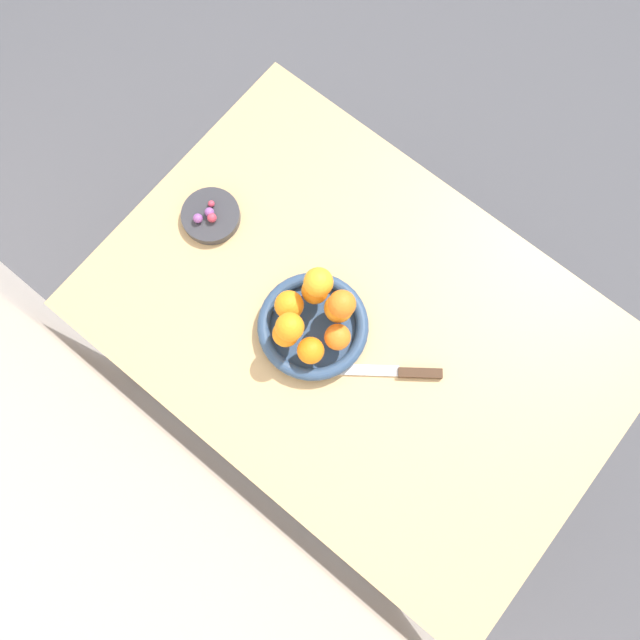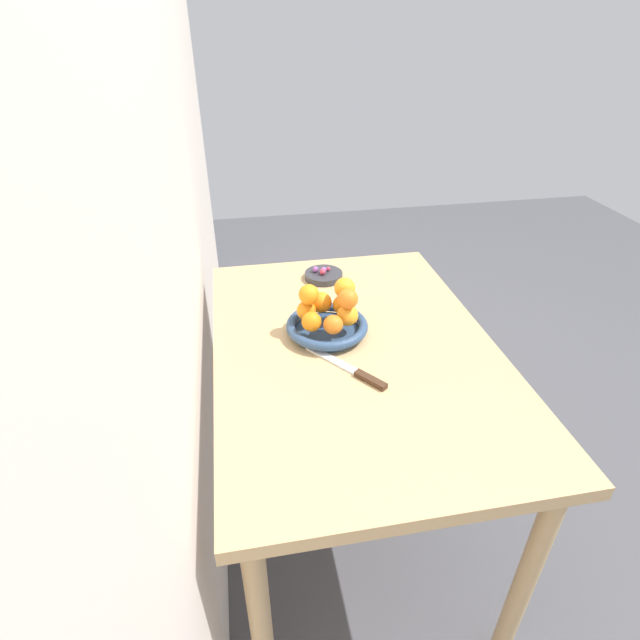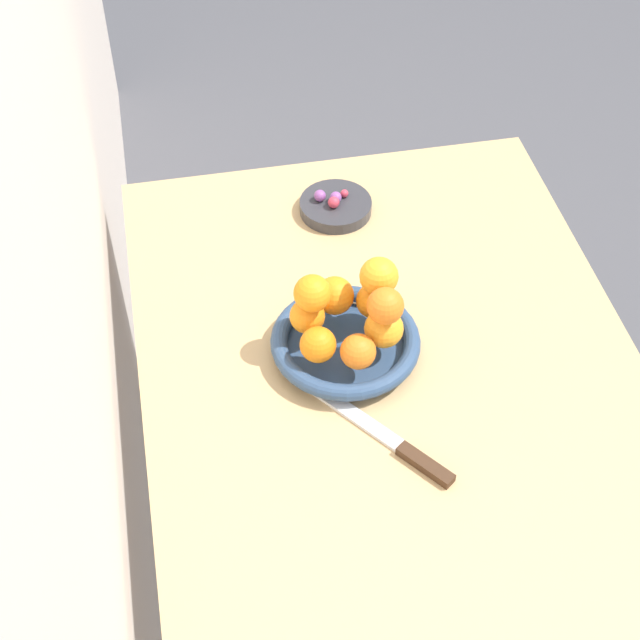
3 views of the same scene
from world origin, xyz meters
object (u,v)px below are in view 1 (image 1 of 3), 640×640
fruit_bowl (313,326)px  orange_3 (315,291)px  orange_2 (339,308)px  candy_ball_0 (211,204)px  orange_4 (289,305)px  candy_ball_2 (212,218)px  orange_8 (342,304)px  knife (391,371)px  orange_5 (286,334)px  orange_0 (311,351)px  orange_1 (338,337)px  orange_6 (318,282)px  dining_table (357,336)px  candy_ball_3 (198,218)px  candy_ball_1 (209,212)px  candy_dish (211,216)px  orange_7 (290,327)px

fruit_bowl → orange_3: orange_3 is taller
orange_2 → candy_ball_0: (0.36, -0.02, -0.04)m
orange_4 → candy_ball_2: orange_4 is taller
orange_8 → knife: orange_8 is taller
candy_ball_0 → orange_8: bearing=176.7°
candy_ball_0 → candy_ball_2: bearing=134.6°
candy_ball_0 → knife: size_ratio=0.07×
orange_2 → orange_5: orange_2 is taller
orange_3 → orange_0: bearing=125.3°
orange_1 → candy_ball_2: 0.38m
orange_1 → knife: 0.14m
orange_0 → candy_ball_2: size_ratio=2.66×
orange_0 → orange_6: (0.07, -0.10, 0.06)m
fruit_bowl → orange_2: (-0.02, -0.05, 0.05)m
knife → orange_3: bearing=-5.2°
dining_table → candy_ball_3: size_ratio=52.58×
candy_ball_1 → orange_1: bearing=173.0°
candy_dish → orange_5: orange_5 is taller
orange_0 → orange_1: orange_0 is taller
orange_2 → candy_ball_2: size_ratio=2.88×
orange_2 → candy_ball_2: (0.34, 0.00, -0.04)m
orange_6 → candy_ball_3: orange_6 is taller
knife → orange_4: bearing=8.8°
fruit_bowl → candy_ball_1: 0.33m
orange_8 → orange_7: bearing=63.1°
orange_1 → orange_2: (0.03, -0.05, 0.00)m
orange_4 → orange_8: orange_8 is taller
candy_dish → knife: size_ratio=0.58×
orange_3 → orange_7: size_ratio=0.99×
candy_dish → orange_4: (-0.27, 0.06, 0.06)m
dining_table → orange_6: orange_6 is taller
candy_dish → candy_ball_1: bearing=165.3°
orange_2 → candy_ball_2: orange_2 is taller
orange_2 → knife: (-0.16, 0.02, -0.06)m
orange_0 → orange_1: bearing=-113.6°
fruit_bowl → orange_7: size_ratio=4.08×
dining_table → candy_ball_1: 0.42m
fruit_bowl → candy_dish: size_ratio=1.80×
orange_0 → candy_ball_3: orange_0 is taller
orange_1 → knife: orange_1 is taller
dining_table → orange_2: 0.17m
dining_table → orange_0: 0.20m
orange_1 → fruit_bowl: bearing=5.3°
candy_dish → orange_3: orange_3 is taller
candy_ball_2 → orange_5: bearing=160.9°
orange_1 → candy_ball_3: 0.40m
candy_ball_1 → orange_6: bearing=-179.7°
dining_table → orange_6: 0.24m
dining_table → orange_6: (0.10, 0.01, 0.21)m
fruit_bowl → orange_3: (0.04, -0.05, 0.05)m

